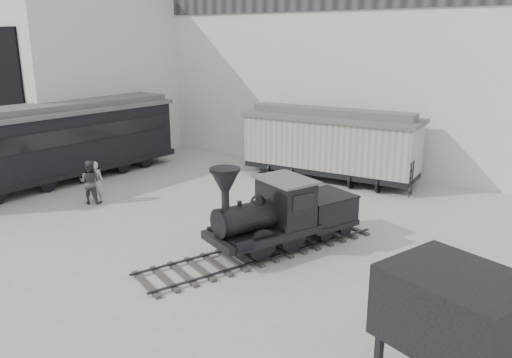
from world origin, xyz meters
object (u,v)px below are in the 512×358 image
Objects in this scene: locomotive at (278,217)px; boxcar at (330,143)px; passenger_coach at (60,142)px; visitor_b at (90,182)px; coal_hopper at (454,319)px; visitor_a at (96,182)px.

boxcar is at bearing 127.16° from locomotive.
passenger_coach reaches higher than visitor_b.
visitor_b is at bearing -174.75° from coal_hopper.
coal_hopper reaches higher than visitor_b.
visitor_b is at bearing -130.19° from boxcar.
visitor_a is at bearing -12.74° from passenger_coach.
coal_hopper is (8.31, -13.07, -0.12)m from boxcar.
passenger_coach reaches higher than visitor_a.
visitor_b is at bearing 46.12° from visitor_a.
visitor_a is at bearing -175.66° from coal_hopper.
locomotive is at bearing 143.98° from visitor_a.
visitor_b is (-0.04, -0.25, 0.04)m from visitor_a.
visitor_b is 15.85m from coal_hopper.
coal_hopper is at bearing -11.81° from locomotive.
visitor_a is 0.26m from visitor_b.
visitor_b is at bearing -16.26° from passenger_coach.
passenger_coach is 7.19× the size of visitor_b.
locomotive is 0.97× the size of boxcar.
visitor_a is 15.89m from coal_hopper.
coal_hopper is (15.21, -4.39, 0.79)m from visitor_b.
coal_hopper is at bearing -59.26° from boxcar.
locomotive is 0.63× the size of passenger_coach.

